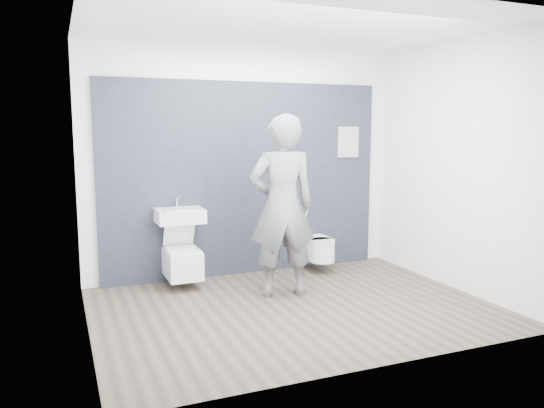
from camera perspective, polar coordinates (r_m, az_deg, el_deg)
name	(u,v)px	position (r m, az deg, el deg)	size (l,w,h in m)	color
ground	(294,308)	(5.56, 2.38, -11.07)	(4.00, 4.00, 0.00)	brown
room_shell	(295,138)	(5.26, 2.49, 7.15)	(4.00, 4.00, 4.00)	white
tile_wall	(246,272)	(6.87, -2.77, -7.34)	(3.60, 0.06, 2.40)	black
washbasin	(180,215)	(6.23, -9.88, -1.21)	(0.54, 0.40, 0.40)	white
toilet_square	(182,261)	(6.27, -9.62, -6.12)	(0.38, 0.55, 0.70)	white
toilet_rounded	(319,249)	(6.87, 5.05, -4.83)	(0.31, 0.54, 0.29)	white
info_placard	(346,262)	(7.41, 7.94, -6.25)	(0.30, 0.03, 0.41)	silver
visitor	(282,206)	(5.74, 1.11, -0.26)	(0.72, 0.47, 1.98)	slate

